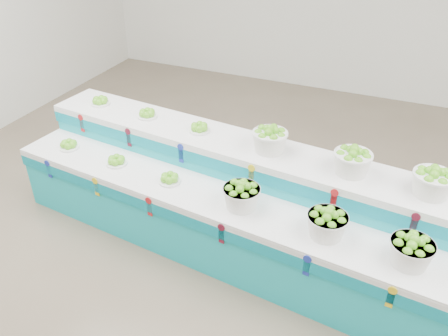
% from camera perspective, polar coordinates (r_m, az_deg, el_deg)
% --- Properties ---
extents(ground, '(10.00, 10.00, 0.00)m').
position_cam_1_polar(ground, '(4.34, 8.33, -16.11)').
color(ground, brown).
rests_on(ground, ground).
extents(display_stand, '(4.60, 1.64, 1.02)m').
position_cam_1_polar(display_stand, '(4.60, 0.00, -3.79)').
color(display_stand, '#18B4C2').
rests_on(display_stand, ground).
extents(plate_lower_left, '(0.24, 0.24, 0.10)m').
position_cam_1_polar(plate_lower_left, '(5.28, -18.73, 2.81)').
color(plate_lower_left, white).
rests_on(plate_lower_left, display_stand).
extents(plate_lower_mid, '(0.24, 0.24, 0.10)m').
position_cam_1_polar(plate_lower_mid, '(4.84, -13.23, 0.96)').
color(plate_lower_mid, white).
rests_on(plate_lower_mid, display_stand).
extents(plate_lower_right, '(0.24, 0.24, 0.10)m').
position_cam_1_polar(plate_lower_right, '(4.47, -6.79, -1.23)').
color(plate_lower_right, white).
rests_on(plate_lower_right, display_stand).
extents(basket_lower_left, '(0.37, 0.37, 0.25)m').
position_cam_1_polar(basket_lower_left, '(4.08, 2.19, -3.41)').
color(basket_lower_left, silver).
rests_on(basket_lower_left, display_stand).
extents(basket_lower_mid, '(0.37, 0.37, 0.25)m').
position_cam_1_polar(basket_lower_mid, '(3.86, 12.68, -6.71)').
color(basket_lower_mid, silver).
rests_on(basket_lower_mid, display_stand).
extents(basket_lower_right, '(0.37, 0.37, 0.25)m').
position_cam_1_polar(basket_lower_right, '(3.79, 22.23, -9.49)').
color(basket_lower_right, silver).
rests_on(basket_lower_right, display_stand).
extents(plate_upper_left, '(0.24, 0.24, 0.10)m').
position_cam_1_polar(plate_upper_left, '(5.48, -15.13, 8.09)').
color(plate_upper_left, white).
rests_on(plate_upper_left, display_stand).
extents(plate_upper_mid, '(0.24, 0.24, 0.10)m').
position_cam_1_polar(plate_upper_mid, '(5.06, -9.53, 6.73)').
color(plate_upper_mid, white).
rests_on(plate_upper_mid, display_stand).
extents(plate_upper_right, '(0.24, 0.24, 0.10)m').
position_cam_1_polar(plate_upper_right, '(4.71, -3.08, 5.08)').
color(plate_upper_right, white).
rests_on(plate_upper_right, display_stand).
extents(basket_upper_left, '(0.37, 0.37, 0.25)m').
position_cam_1_polar(basket_upper_left, '(4.34, 5.70, 3.57)').
color(basket_upper_left, silver).
rests_on(basket_upper_left, display_stand).
extents(basket_upper_mid, '(0.37, 0.37, 0.25)m').
position_cam_1_polar(basket_upper_mid, '(4.14, 15.64, 0.86)').
color(basket_upper_mid, silver).
rests_on(basket_upper_mid, display_stand).
extents(basket_upper_right, '(0.37, 0.37, 0.25)m').
position_cam_1_polar(basket_upper_right, '(4.08, 24.49, -1.58)').
color(basket_upper_right, silver).
rests_on(basket_upper_right, display_stand).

